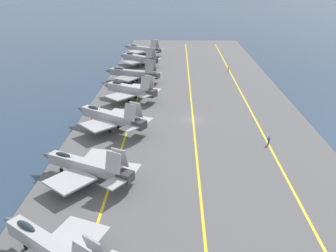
{
  "coord_description": "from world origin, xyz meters",
  "views": [
    {
      "loc": [
        -68.5,
        3.26,
        27.96
      ],
      "look_at": [
        -9.41,
        4.94,
        2.9
      ],
      "focal_mm": 38.0,
      "sensor_mm": 36.0,
      "label": 1
    }
  ],
  "objects_px": {
    "parked_jet_fifth": "(129,89)",
    "parked_jet_seventh": "(138,58)",
    "parked_jet_fourth": "(110,117)",
    "parked_jet_sixth": "(132,73)",
    "crew_blue_vest": "(269,140)",
    "parked_jet_third": "(86,166)",
    "crew_yellow_vest": "(228,68)",
    "parked_jet_second": "(52,249)",
    "parked_jet_eighth": "(143,49)"
  },
  "relations": [
    {
      "from": "parked_jet_fifth",
      "to": "parked_jet_seventh",
      "type": "bearing_deg",
      "value": 2.52
    },
    {
      "from": "parked_jet_fourth",
      "to": "parked_jet_sixth",
      "type": "distance_m",
      "value": 33.72
    },
    {
      "from": "crew_blue_vest",
      "to": "parked_jet_fifth",
      "type": "bearing_deg",
      "value": 48.97
    },
    {
      "from": "parked_jet_fourth",
      "to": "parked_jet_fifth",
      "type": "distance_m",
      "value": 18.18
    },
    {
      "from": "parked_jet_third",
      "to": "crew_yellow_vest",
      "type": "bearing_deg",
      "value": -24.07
    },
    {
      "from": "parked_jet_fifth",
      "to": "crew_yellow_vest",
      "type": "height_order",
      "value": "parked_jet_fifth"
    },
    {
      "from": "parked_jet_sixth",
      "to": "crew_blue_vest",
      "type": "bearing_deg",
      "value": -143.97
    },
    {
      "from": "parked_jet_sixth",
      "to": "crew_blue_vest",
      "type": "xyz_separation_m",
      "value": [
        -39.62,
        -28.82,
        -1.54
      ]
    },
    {
      "from": "parked_jet_second",
      "to": "crew_blue_vest",
      "type": "distance_m",
      "value": 41.1
    },
    {
      "from": "parked_jet_fourth",
      "to": "crew_yellow_vest",
      "type": "xyz_separation_m",
      "value": [
        46.3,
        -28.6,
        -1.72
      ]
    },
    {
      "from": "parked_jet_sixth",
      "to": "parked_jet_seventh",
      "type": "distance_m",
      "value": 19.34
    },
    {
      "from": "crew_blue_vest",
      "to": "crew_yellow_vest",
      "type": "height_order",
      "value": "crew_yellow_vest"
    },
    {
      "from": "parked_jet_second",
      "to": "parked_jet_third",
      "type": "height_order",
      "value": "parked_jet_second"
    },
    {
      "from": "parked_jet_fifth",
      "to": "parked_jet_eighth",
      "type": "height_order",
      "value": "parked_jet_fifth"
    },
    {
      "from": "parked_jet_seventh",
      "to": "parked_jet_eighth",
      "type": "height_order",
      "value": "parked_jet_seventh"
    },
    {
      "from": "parked_jet_third",
      "to": "parked_jet_seventh",
      "type": "relative_size",
      "value": 1.08
    },
    {
      "from": "parked_jet_fifth",
      "to": "parked_jet_sixth",
      "type": "height_order",
      "value": "parked_jet_sixth"
    },
    {
      "from": "parked_jet_fifth",
      "to": "parked_jet_seventh",
      "type": "distance_m",
      "value": 34.97
    },
    {
      "from": "parked_jet_fourth",
      "to": "crew_blue_vest",
      "type": "distance_m",
      "value": 29.65
    },
    {
      "from": "parked_jet_sixth",
      "to": "crew_yellow_vest",
      "type": "bearing_deg",
      "value": -66.13
    },
    {
      "from": "parked_jet_seventh",
      "to": "crew_yellow_vest",
      "type": "relative_size",
      "value": 8.34
    },
    {
      "from": "parked_jet_fourth",
      "to": "parked_jet_eighth",
      "type": "xyz_separation_m",
      "value": [
        70.24,
        0.32,
        -0.32
      ]
    },
    {
      "from": "parked_jet_fifth",
      "to": "parked_jet_third",
      "type": "bearing_deg",
      "value": 177.47
    },
    {
      "from": "parked_jet_eighth",
      "to": "parked_jet_seventh",
      "type": "bearing_deg",
      "value": -179.42
    },
    {
      "from": "parked_jet_fifth",
      "to": "parked_jet_eighth",
      "type": "distance_m",
      "value": 52.15
    },
    {
      "from": "parked_jet_fourth",
      "to": "crew_yellow_vest",
      "type": "relative_size",
      "value": 9.17
    },
    {
      "from": "parked_jet_third",
      "to": "parked_jet_sixth",
      "type": "relative_size",
      "value": 0.95
    },
    {
      "from": "parked_jet_seventh",
      "to": "parked_jet_fifth",
      "type": "bearing_deg",
      "value": -177.48
    },
    {
      "from": "parked_jet_fourth",
      "to": "crew_yellow_vest",
      "type": "height_order",
      "value": "parked_jet_fourth"
    },
    {
      "from": "parked_jet_third",
      "to": "crew_blue_vest",
      "type": "relative_size",
      "value": 9.55
    },
    {
      "from": "parked_jet_fourth",
      "to": "crew_yellow_vest",
      "type": "bearing_deg",
      "value": -31.71
    },
    {
      "from": "parked_jet_eighth",
      "to": "crew_blue_vest",
      "type": "xyz_separation_m",
      "value": [
        -76.15,
        -29.32,
        -1.46
      ]
    },
    {
      "from": "parked_jet_third",
      "to": "crew_blue_vest",
      "type": "bearing_deg",
      "value": -67.14
    },
    {
      "from": "parked_jet_fifth",
      "to": "crew_blue_vest",
      "type": "bearing_deg",
      "value": -131.03
    },
    {
      "from": "parked_jet_fifth",
      "to": "crew_blue_vest",
      "type": "relative_size",
      "value": 8.9
    },
    {
      "from": "parked_jet_seventh",
      "to": "parked_jet_third",
      "type": "bearing_deg",
      "value": 179.95
    },
    {
      "from": "parked_jet_second",
      "to": "crew_blue_vest",
      "type": "bearing_deg",
      "value": -43.73
    },
    {
      "from": "parked_jet_third",
      "to": "parked_jet_eighth",
      "type": "height_order",
      "value": "parked_jet_eighth"
    },
    {
      "from": "parked_jet_eighth",
      "to": "parked_jet_fourth",
      "type": "bearing_deg",
      "value": -179.74
    },
    {
      "from": "crew_yellow_vest",
      "to": "parked_jet_seventh",
      "type": "bearing_deg",
      "value": 76.77
    },
    {
      "from": "parked_jet_second",
      "to": "parked_jet_sixth",
      "type": "xyz_separation_m",
      "value": [
        69.29,
        0.43,
        -0.12
      ]
    },
    {
      "from": "parked_jet_fifth",
      "to": "parked_jet_eighth",
      "type": "xyz_separation_m",
      "value": [
        52.12,
        1.71,
        -0.2
      ]
    },
    {
      "from": "parked_jet_second",
      "to": "crew_yellow_vest",
      "type": "bearing_deg",
      "value": -18.87
    },
    {
      "from": "parked_jet_second",
      "to": "parked_jet_seventh",
      "type": "distance_m",
      "value": 88.64
    },
    {
      "from": "parked_jet_fifth",
      "to": "crew_blue_vest",
      "type": "height_order",
      "value": "parked_jet_fifth"
    },
    {
      "from": "parked_jet_fourth",
      "to": "parked_jet_fifth",
      "type": "xyz_separation_m",
      "value": [
        18.12,
        -1.39,
        -0.12
      ]
    },
    {
      "from": "parked_jet_fifth",
      "to": "crew_blue_vest",
      "type": "distance_m",
      "value": 36.64
    },
    {
      "from": "parked_jet_eighth",
      "to": "parked_jet_second",
      "type": "bearing_deg",
      "value": -179.49
    },
    {
      "from": "parked_jet_sixth",
      "to": "parked_jet_fifth",
      "type": "bearing_deg",
      "value": -175.58
    },
    {
      "from": "parked_jet_fifth",
      "to": "parked_jet_sixth",
      "type": "bearing_deg",
      "value": 4.42
    }
  ]
}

